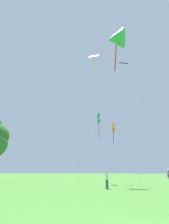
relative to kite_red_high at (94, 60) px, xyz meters
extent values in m
cube|color=red|center=(0.04, 0.10, 1.14)|extent=(2.26, 1.48, 1.44)
cylinder|color=#3F382D|center=(0.04, 0.10, 1.14)|extent=(1.29, 0.95, 0.59)
cylinder|color=yellow|center=(0.07, 0.15, -0.86)|extent=(0.17, 0.22, 2.76)
cylinder|color=silver|center=(-0.91, -2.19, -10.08)|extent=(1.92, 4.59, 22.16)
cube|color=black|center=(4.97, -2.14, -2.68)|extent=(1.69, 1.10, 1.22)
cylinder|color=#3F382D|center=(4.97, -2.14, -2.68)|extent=(1.60, 0.15, 0.38)
cylinder|color=silver|center=(5.08, -2.32, -4.12)|extent=(0.32, 0.48, 1.69)
cylinder|color=silver|center=(5.20, -7.71, -11.99)|extent=(0.46, 11.15, 18.35)
cube|color=orange|center=(2.70, -1.19, -13.03)|extent=(0.63, 0.62, 0.53)
cube|color=orange|center=(2.70, -1.19, -13.74)|extent=(0.63, 0.62, 0.53)
cylinder|color=#3F382D|center=(2.70, -1.19, -13.39)|extent=(0.03, 0.03, 1.03)
cylinder|color=black|center=(2.63, -1.26, -14.80)|extent=(0.24, 0.22, 1.92)
cylinder|color=silver|center=(4.41, -3.27, -17.32)|extent=(3.43, 4.17, 7.68)
cube|color=teal|center=(0.55, 0.04, -11.08)|extent=(0.58, 0.63, 0.69)
cube|color=teal|center=(0.55, 0.04, -12.01)|extent=(0.58, 0.63, 0.69)
cylinder|color=#3F382D|center=(0.55, 0.04, -11.55)|extent=(0.04, 0.04, 1.33)
cylinder|color=red|center=(0.53, 0.24, -13.40)|extent=(0.11, 0.48, 2.52)
cylinder|color=silver|center=(-1.09, -5.34, -16.42)|extent=(3.28, 10.77, 9.49)
cone|color=green|center=(2.67, -12.43, -7.61)|extent=(2.33, 2.31, 2.19)
cylinder|color=red|center=(2.50, -12.50, -9.88)|extent=(0.48, 0.27, 2.99)
cylinder|color=silver|center=(2.61, -14.97, -14.47)|extent=(0.15, 5.09, 13.38)
cylinder|color=purple|center=(6.90, -8.13, -19.81)|extent=(0.24, 0.29, 0.61)
sphere|color=tan|center=(6.98, -8.24, -19.52)|extent=(0.24, 0.24, 0.24)
cylinder|color=#2D3351|center=(1.21, -8.10, -20.76)|extent=(0.11, 0.11, 0.81)
cylinder|color=#2D3351|center=(1.34, -8.22, -20.76)|extent=(0.11, 0.11, 0.81)
cube|color=white|center=(1.28, -8.16, -20.04)|extent=(0.28, 0.28, 0.61)
cylinder|color=white|center=(1.18, -8.07, -19.89)|extent=(0.26, 0.25, 0.57)
cylinder|color=white|center=(1.37, -8.25, -19.89)|extent=(0.26, 0.25, 0.57)
sphere|color=tan|center=(1.28, -8.16, -19.63)|extent=(0.22, 0.22, 0.22)
camera|label=1|loc=(0.99, -24.56, -19.71)|focal=25.49mm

